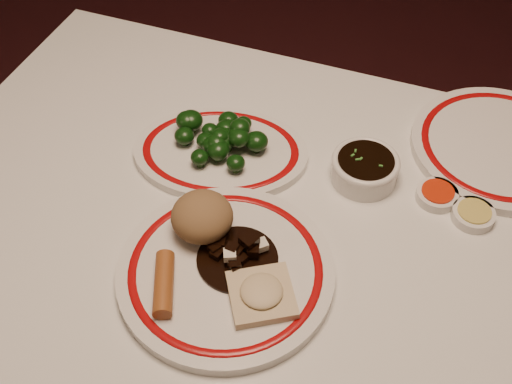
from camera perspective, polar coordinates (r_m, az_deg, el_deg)
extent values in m
cube|color=white|center=(0.94, 1.73, -6.35)|extent=(1.20, 0.90, 0.04)
cylinder|color=black|center=(1.62, -12.17, 2.22)|extent=(0.06, 0.06, 0.71)
cylinder|color=silver|center=(0.90, -2.70, -7.13)|extent=(0.39, 0.39, 0.02)
torus|color=#950709|center=(0.89, -2.72, -6.80)|extent=(0.34, 0.34, 0.00)
ellipsoid|color=brown|center=(0.91, -4.81, -2.19)|extent=(0.09, 0.09, 0.06)
cylinder|color=#965325|center=(0.87, -8.19, -8.08)|extent=(0.06, 0.10, 0.03)
cube|color=#C7B58C|center=(0.86, 0.49, -9.14)|extent=(0.12, 0.12, 0.01)
ellipsoid|color=#C7B58C|center=(0.85, 0.50, -8.78)|extent=(0.06, 0.06, 0.02)
cylinder|color=black|center=(0.90, -1.66, -5.99)|extent=(0.11, 0.11, 0.00)
cube|color=black|center=(0.90, -3.36, -5.15)|extent=(0.02, 0.02, 0.02)
cube|color=black|center=(0.88, -1.89, -6.79)|extent=(0.02, 0.02, 0.02)
cube|color=black|center=(0.88, -1.91, -6.49)|extent=(0.02, 0.02, 0.02)
cube|color=black|center=(0.88, -2.16, -5.16)|extent=(0.02, 0.02, 0.02)
cube|color=black|center=(0.89, -1.26, -5.98)|extent=(0.02, 0.02, 0.01)
cube|color=black|center=(0.91, -3.46, -3.43)|extent=(0.02, 0.02, 0.02)
cube|color=black|center=(0.90, -3.28, -4.60)|extent=(0.02, 0.02, 0.02)
cube|color=black|center=(0.89, -3.73, -5.06)|extent=(0.02, 0.02, 0.02)
cube|color=black|center=(0.89, -0.61, -4.49)|extent=(0.03, 0.03, 0.02)
cube|color=black|center=(0.89, -3.52, -5.57)|extent=(0.02, 0.02, 0.02)
cube|color=black|center=(0.89, -0.24, -5.28)|extent=(0.02, 0.02, 0.02)
cube|color=black|center=(0.89, -1.77, -5.30)|extent=(0.02, 0.02, 0.02)
cube|color=beige|center=(0.88, -2.34, -5.61)|extent=(0.02, 0.02, 0.01)
cube|color=beige|center=(0.89, 0.46, -4.73)|extent=(0.02, 0.02, 0.01)
torus|color=#950709|center=(1.04, -3.17, 3.80)|extent=(0.30, 0.30, 0.00)
cylinder|color=#23471C|center=(1.07, -1.12, 5.56)|extent=(0.01, 0.01, 0.01)
ellipsoid|color=black|center=(1.06, -1.13, 6.10)|extent=(0.03, 0.03, 0.02)
cylinder|color=#23471C|center=(1.04, -2.91, 4.22)|extent=(0.01, 0.01, 0.01)
ellipsoid|color=black|center=(1.03, -2.95, 4.92)|extent=(0.04, 0.04, 0.03)
cylinder|color=#23471C|center=(1.07, -5.74, 5.62)|extent=(0.01, 0.01, 0.01)
ellipsoid|color=black|center=(1.06, -5.81, 6.35)|extent=(0.04, 0.04, 0.03)
cylinder|color=#23471C|center=(1.04, -4.45, 4.01)|extent=(0.01, 0.01, 0.01)
ellipsoid|color=black|center=(1.03, -4.50, 4.57)|extent=(0.03, 0.03, 0.02)
cylinder|color=#23471C|center=(1.04, 0.05, 3.88)|extent=(0.01, 0.01, 0.01)
ellipsoid|color=black|center=(1.03, 0.05, 4.53)|extent=(0.04, 0.04, 0.03)
cylinder|color=#23471C|center=(1.02, -4.99, 2.56)|extent=(0.01, 0.01, 0.01)
ellipsoid|color=black|center=(1.01, -5.04, 3.10)|extent=(0.03, 0.03, 0.02)
cylinder|color=#23471C|center=(1.01, -1.79, 2.07)|extent=(0.01, 0.01, 0.01)
ellipsoid|color=black|center=(1.00, -1.81, 2.61)|extent=(0.03, 0.03, 0.02)
cylinder|color=#23471C|center=(1.08, -2.45, 5.80)|extent=(0.01, 0.01, 0.01)
ellipsoid|color=black|center=(1.07, -2.48, 6.38)|extent=(0.03, 0.03, 0.03)
cylinder|color=#23471C|center=(1.06, -6.33, 4.44)|extent=(0.01, 0.01, 0.01)
ellipsoid|color=black|center=(1.05, -6.39, 4.99)|extent=(0.03, 0.03, 0.03)
cylinder|color=#23471C|center=(1.03, -3.49, 3.70)|extent=(0.01, 0.01, 0.02)
ellipsoid|color=black|center=(1.02, -3.53, 4.41)|extent=(0.03, 0.03, 0.03)
cylinder|color=#23471C|center=(1.04, -2.51, 4.09)|extent=(0.01, 0.01, 0.02)
ellipsoid|color=black|center=(1.03, -2.54, 4.73)|extent=(0.03, 0.03, 0.02)
cylinder|color=#23471C|center=(1.04, -2.92, 3.87)|extent=(0.01, 0.01, 0.01)
ellipsoid|color=black|center=(1.03, -2.95, 4.49)|extent=(0.04, 0.04, 0.03)
cylinder|color=#23471C|center=(1.04, -3.19, 3.84)|extent=(0.01, 0.01, 0.01)
ellipsoid|color=black|center=(1.03, -3.22, 4.43)|extent=(0.03, 0.03, 0.02)
cylinder|color=#23471C|center=(1.07, -6.07, 5.60)|extent=(0.01, 0.01, 0.01)
ellipsoid|color=black|center=(1.06, -6.15, 6.33)|extent=(0.04, 0.04, 0.03)
cylinder|color=#23471C|center=(1.06, -2.68, 4.94)|extent=(0.01, 0.01, 0.01)
ellipsoid|color=black|center=(1.04, -2.72, 5.63)|extent=(0.03, 0.03, 0.03)
cylinder|color=#23471C|center=(1.06, -2.52, 4.92)|extent=(0.01, 0.01, 0.01)
ellipsoid|color=black|center=(1.05, -2.55, 5.57)|extent=(0.04, 0.04, 0.03)
cylinder|color=#23471C|center=(1.05, -4.08, 4.88)|extent=(0.01, 0.01, 0.02)
ellipsoid|color=black|center=(1.04, -4.13, 5.51)|extent=(0.03, 0.03, 0.02)
cylinder|color=#23471C|center=(1.03, -3.83, 3.61)|extent=(0.01, 0.01, 0.01)
ellipsoid|color=black|center=(1.02, -3.88, 4.22)|extent=(0.03, 0.03, 0.03)
cylinder|color=#23471C|center=(1.02, -3.35, 3.09)|extent=(0.01, 0.01, 0.01)
ellipsoid|color=black|center=(1.01, -3.39, 3.73)|extent=(0.04, 0.04, 0.03)
ellipsoid|color=black|center=(1.02, -1.59, 5.11)|extent=(0.03, 0.03, 0.03)
ellipsoid|color=black|center=(1.02, -1.52, 4.85)|extent=(0.03, 0.03, 0.03)
ellipsoid|color=black|center=(1.03, -1.44, 5.76)|extent=(0.03, 0.03, 0.03)
ellipsoid|color=black|center=(1.02, -3.25, 4.96)|extent=(0.03, 0.03, 0.02)
cylinder|color=silver|center=(1.02, 9.62, 1.95)|extent=(0.10, 0.10, 0.04)
cylinder|color=black|center=(1.01, 9.77, 2.78)|extent=(0.09, 0.09, 0.00)
cylinder|color=silver|center=(1.02, 15.77, -0.28)|extent=(0.06, 0.06, 0.02)
cylinder|color=red|center=(1.02, 15.88, 0.07)|extent=(0.05, 0.05, 0.00)
cylinder|color=silver|center=(1.01, 18.73, -1.95)|extent=(0.06, 0.06, 0.02)
cylinder|color=#C6B351|center=(1.01, 18.86, -1.60)|extent=(0.05, 0.05, 0.00)
cylinder|color=silver|center=(1.13, 20.85, 3.75)|extent=(0.36, 0.36, 0.02)
torus|color=#950709|center=(1.13, 20.96, 4.04)|extent=(0.31, 0.31, 0.00)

